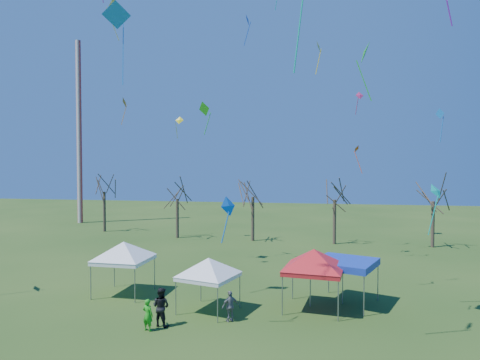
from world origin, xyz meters
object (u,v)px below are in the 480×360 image
object	(u,v)px
tree_3	(335,184)
tent_white_mid	(209,261)
tree_2	(253,181)
tent_blue	(345,263)
tree_0	(104,178)
person_grey	(230,306)
person_dark	(161,307)
tree_4	(433,185)
tree_1	(177,185)
tent_white_west	(124,245)
radio_mast	(79,132)
person_green	(148,315)
tent_red	(314,253)

from	to	relation	value
tree_3	tent_white_mid	size ratio (longest dim) A/B	2.14
tree_2	tent_blue	world-z (taller)	tree_2
tree_0	tent_blue	size ratio (longest dim) A/B	2.03
tent_white_mid	person_grey	xyz separation A→B (m)	(1.47, -1.26, -1.95)
tree_2	person_dark	xyz separation A→B (m)	(-0.89, -24.45, -5.33)
tree_0	tree_4	distance (m)	36.36
tree_1	tent_white_mid	xyz separation A→B (m)	(9.30, -22.26, -3.05)
tree_0	tent_white_west	xyz separation A→B (m)	(13.46, -22.92, -3.45)
tree_2	person_grey	bearing A→B (deg)	-84.17
radio_mast	tent_white_mid	world-z (taller)	radio_mast
radio_mast	person_dark	xyz separation A→B (m)	(24.75, -34.07, -11.54)
radio_mast	person_green	xyz separation A→B (m)	(24.35, -34.78, -11.73)
person_grey	tree_3	bearing A→B (deg)	-143.45
tent_white_mid	tree_2	bearing A→B (deg)	92.36
person_grey	person_green	size ratio (longest dim) A/B	1.02
tree_2	tent_blue	distance (m)	21.39
tree_1	tent_white_west	size ratio (longest dim) A/B	1.77
tree_2	tree_4	bearing A→B (deg)	-1.22
tree_1	person_green	size ratio (longest dim) A/B	4.90
tree_3	tree_4	world-z (taller)	tree_3
tree_2	tent_white_west	bearing A→B (deg)	-104.15
tree_0	tree_1	size ratio (longest dim) A/B	1.12
tree_4	person_grey	size ratio (longest dim) A/B	5.02
tree_2	tree_0	bearing A→B (deg)	170.76
tree_2	tent_blue	bearing A→B (deg)	-66.78
radio_mast	tent_white_mid	xyz separation A→B (m)	(26.54, -31.61, -9.76)
tent_white_mid	tree_1	bearing A→B (deg)	112.69
tree_3	tree_4	xyz separation A→B (m)	(9.32, -0.04, -0.02)
tent_white_west	tent_white_mid	bearing A→B (deg)	-19.29
person_grey	tree_0	bearing A→B (deg)	-90.24
person_grey	tent_white_mid	bearing A→B (deg)	-79.34
tent_red	person_green	size ratio (longest dim) A/B	2.83
tent_white_mid	person_dark	world-z (taller)	tent_white_mid
tent_white_west	tent_blue	distance (m)	13.34
tree_0	tent_white_west	size ratio (longest dim) A/B	1.97
person_green	tent_white_west	bearing A→B (deg)	-39.54
tree_1	radio_mast	bearing A→B (deg)	151.52
tree_3	tent_red	bearing A→B (deg)	-95.26
tent_blue	person_green	size ratio (longest dim) A/B	2.70
tree_3	tree_4	size ratio (longest dim) A/B	1.00
tree_1	person_dark	size ratio (longest dim) A/B	3.94
tree_1	tree_2	xyz separation A→B (m)	(8.40, -0.27, 0.50)
tree_3	tree_2	bearing A→B (deg)	177.73
tree_0	person_dark	world-z (taller)	tree_0
tree_1	person_grey	size ratio (longest dim) A/B	4.80
tree_4	tent_blue	size ratio (longest dim) A/B	1.89
radio_mast	tent_white_mid	size ratio (longest dim) A/B	6.75
tent_red	person_grey	bearing A→B (deg)	-147.70
tree_3	tent_white_mid	xyz separation A→B (m)	(-7.49, -21.65, -3.34)
person_dark	tent_white_west	bearing A→B (deg)	-34.58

